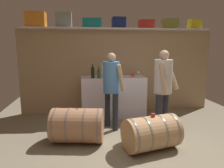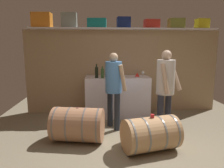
% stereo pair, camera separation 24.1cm
% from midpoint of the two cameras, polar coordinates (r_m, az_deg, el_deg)
% --- Properties ---
extents(ground_plane, '(6.03, 8.23, 0.02)m').
position_cam_midpoint_polar(ground_plane, '(3.88, 8.18, -15.55)').
color(ground_plane, gray).
extents(back_wall_panel, '(4.83, 0.10, 2.06)m').
position_cam_midpoint_polar(back_wall_panel, '(5.40, 4.29, 3.32)').
color(back_wall_panel, tan).
rests_on(back_wall_panel, ground).
extents(high_shelf_board, '(4.45, 0.40, 0.03)m').
position_cam_midpoint_polar(high_shelf_board, '(5.23, 4.68, 14.59)').
color(high_shelf_board, silver).
rests_on(high_shelf_board, back_wall_panel).
extents(toolcase_orange, '(0.44, 0.31, 0.34)m').
position_cam_midpoint_polar(toolcase_orange, '(5.32, -17.10, 16.11)').
color(toolcase_orange, orange).
rests_on(toolcase_orange, high_shelf_board).
extents(toolcase_grey, '(0.36, 0.20, 0.35)m').
position_cam_midpoint_polar(toolcase_grey, '(5.22, -10.14, 16.56)').
color(toolcase_grey, gray).
rests_on(toolcase_grey, high_shelf_board).
extents(toolcase_teal, '(0.46, 0.32, 0.22)m').
position_cam_midpoint_polar(toolcase_teal, '(5.19, -2.70, 16.03)').
color(toolcase_teal, '#137B7B').
rests_on(toolcase_teal, high_shelf_board).
extents(toolcase_navy, '(0.31, 0.27, 0.25)m').
position_cam_midpoint_polar(toolcase_navy, '(5.24, 4.51, 16.16)').
color(toolcase_navy, navy).
rests_on(toolcase_navy, high_shelf_board).
extents(toolcase_red, '(0.36, 0.25, 0.21)m').
position_cam_midpoint_polar(toolcase_red, '(5.38, 11.97, 15.57)').
color(toolcase_red, red).
rests_on(toolcase_red, high_shelf_board).
extents(toolcase_olive, '(0.37, 0.31, 0.23)m').
position_cam_midpoint_polar(toolcase_olive, '(5.57, 18.15, 15.23)').
color(toolcase_olive, olive).
rests_on(toolcase_olive, high_shelf_board).
extents(toolcase_yellow, '(0.29, 0.24, 0.23)m').
position_cam_midpoint_polar(toolcase_yellow, '(5.84, 24.24, 14.60)').
color(toolcase_yellow, yellow).
rests_on(toolcase_yellow, high_shelf_board).
extents(work_cabinet, '(1.51, 0.60, 0.96)m').
position_cam_midpoint_polar(work_cabinet, '(5.12, 2.76, -3.33)').
color(work_cabinet, white).
rests_on(work_cabinet, ground).
extents(wine_bottle_green, '(0.07, 0.07, 0.27)m').
position_cam_midpoint_polar(wine_bottle_green, '(4.78, -1.16, 3.04)').
color(wine_bottle_green, '#33562B').
rests_on(wine_bottle_green, work_cabinet).
extents(wine_bottle_dark, '(0.08, 0.08, 0.32)m').
position_cam_midpoint_polar(wine_bottle_dark, '(4.82, -2.75, 3.29)').
color(wine_bottle_dark, black).
rests_on(wine_bottle_dark, work_cabinet).
extents(wine_bottle_clear, '(0.08, 0.08, 0.33)m').
position_cam_midpoint_polar(wine_bottle_clear, '(4.89, -0.19, 3.51)').
color(wine_bottle_clear, '#B3BCBC').
rests_on(wine_bottle_clear, work_cabinet).
extents(wine_glass, '(0.07, 0.07, 0.12)m').
position_cam_midpoint_polar(wine_glass, '(5.17, 9.68, 2.97)').
color(wine_glass, white).
rests_on(wine_glass, work_cabinet).
extents(red_funnel, '(0.11, 0.11, 0.09)m').
position_cam_midpoint_polar(red_funnel, '(5.10, 8.15, 2.53)').
color(red_funnel, red).
rests_on(red_funnel, work_cabinet).
extents(wine_barrel_near, '(0.97, 0.74, 0.56)m').
position_cam_midpoint_polar(wine_barrel_near, '(3.56, 12.34, -13.04)').
color(wine_barrel_near, tan).
rests_on(wine_barrel_near, ground).
extents(wine_barrel_far, '(0.97, 0.74, 0.62)m').
position_cam_midpoint_polar(wine_barrel_far, '(3.83, -7.34, -10.79)').
color(wine_barrel_far, '#AA7653').
rests_on(wine_barrel_far, ground).
extents(tasting_cup, '(0.06, 0.06, 0.05)m').
position_cam_midpoint_polar(tasting_cup, '(3.46, 12.83, -8.39)').
color(tasting_cup, red).
rests_on(tasting_cup, wine_barrel_near).
extents(winemaker_pouring, '(0.50, 0.49, 1.60)m').
position_cam_midpoint_polar(winemaker_pouring, '(4.12, 15.90, 0.16)').
color(winemaker_pouring, '#272935').
rests_on(winemaker_pouring, ground).
extents(visitor_tasting, '(0.43, 0.50, 1.54)m').
position_cam_midpoint_polar(visitor_tasting, '(4.23, 2.12, 0.31)').
color(visitor_tasting, '#272D37').
rests_on(visitor_tasting, ground).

